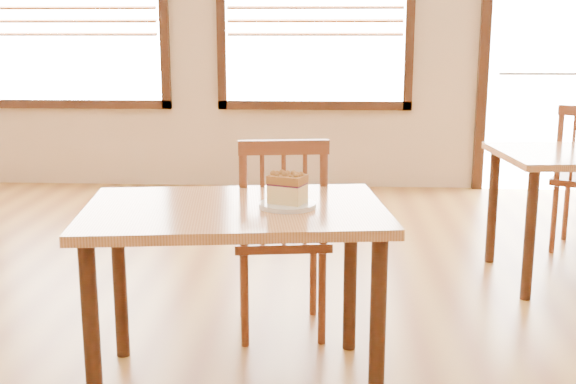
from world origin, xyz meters
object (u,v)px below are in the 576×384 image
Objects in this scene: cafe_table_main at (235,232)px; cafe_chair_main at (281,235)px; cake_slice at (287,188)px; plate at (288,205)px.

cafe_table_main is 0.57m from cafe_chair_main.
cafe_chair_main is (0.15, 0.53, -0.16)m from cafe_table_main.
cake_slice is (0.20, -0.00, 0.18)m from cafe_table_main.
cafe_chair_main reaches higher than plate.
cafe_table_main is 0.27m from cake_slice.
cafe_table_main is 7.74× the size of cake_slice.
plate is at bearing -8.22° from cafe_table_main.
cafe_table_main is 5.64× the size of plate.
plate is (0.20, -0.00, 0.11)m from cafe_table_main.
cake_slice is at bearing 88.48° from cafe_chair_main.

